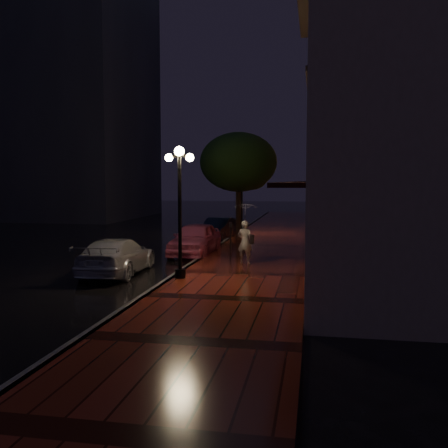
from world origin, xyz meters
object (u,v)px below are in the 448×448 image
Objects in this scene: streetlamp_far at (242,193)px; parking_meter at (231,234)px; streetlamp_near at (180,204)px; street_tree at (239,164)px; pink_car at (195,239)px; silver_car at (117,256)px; navy_car at (219,229)px; woman_with_umbrella at (245,224)px.

streetlamp_far is 3.23× the size of parking_meter.
street_tree reaches higher than streetlamp_near.
streetlamp_near is 6.36m from pink_car.
pink_car is 5.28m from silver_car.
silver_car is 3.39× the size of parking_meter.
navy_car is (-0.06, 5.82, -0.11)m from pink_car.
woman_with_umbrella is (1.45, -7.78, -2.54)m from street_tree.
silver_car is 6.11m from parking_meter.
streetlamp_near reaches higher than silver_car.
silver_car is (-2.62, 1.00, -1.95)m from streetlamp_near.
woman_with_umbrella is (4.33, 2.21, 1.05)m from silver_car.
street_tree is (0.26, 10.99, 1.64)m from streetlamp_near.
streetlamp_far is at bearing 72.00° from navy_car.
woman_with_umbrella reaches higher than parking_meter.
street_tree is at bearing 88.65° from streetlamp_near.
street_tree is 11.00m from silver_car.
streetlamp_far is 3.10m from navy_car.
streetlamp_near is 1.83× the size of woman_with_umbrella.
pink_car is at bearing -96.78° from streetlamp_far.
streetlamp_near and streetlamp_far have the same top height.
navy_car is 2.87× the size of parking_meter.
navy_car is 1.63× the size of woman_with_umbrella.
pink_car reaches higher than navy_car.
navy_car is 9.10m from woman_with_umbrella.
pink_car is at bearing 170.31° from parking_meter.
woman_with_umbrella is at bearing -44.79° from pink_car.
pink_car is at bearing -32.22° from woman_with_umbrella.
woman_with_umbrella is at bearing -65.57° from navy_car.
streetlamp_near is at bearing -90.00° from streetlamp_far.
silver_car is (-1.67, -5.01, -0.08)m from pink_car.
woman_with_umbrella reaches higher than navy_car.
street_tree is 1.29× the size of silver_car.
street_tree reaches higher than parking_meter.
silver_car is at bearing 41.28° from woman_with_umbrella.
streetlamp_near is 14.00m from streetlamp_far.
pink_car reaches higher than silver_car.
navy_car is (-1.01, -2.17, -1.97)m from streetlamp_far.
streetlamp_far is 3.44m from street_tree.
streetlamp_near is 6.39m from parking_meter.
silver_car is (-1.61, -10.83, 0.02)m from navy_car.
navy_car is at bearing 146.64° from street_tree.
silver_car is at bearing -106.75° from pink_car.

